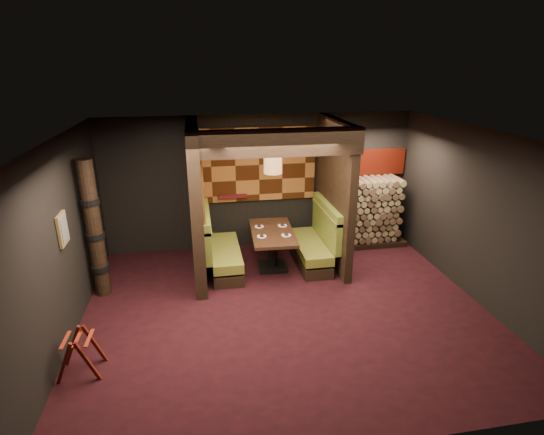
{
  "coord_description": "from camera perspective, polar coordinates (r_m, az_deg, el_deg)",
  "views": [
    {
      "loc": [
        -1.29,
        -5.88,
        3.84
      ],
      "look_at": [
        0.0,
        1.3,
        1.15
      ],
      "focal_mm": 28.0,
      "sensor_mm": 36.0,
      "label": 1
    }
  ],
  "objects": [
    {
      "name": "lacquer_shelf",
      "position": [
        8.96,
        -5.31,
        2.88
      ],
      "size": [
        0.6,
        0.12,
        0.07
      ],
      "primitive_type": "cube",
      "color": "#58141A",
      "rests_on": "wall_back"
    },
    {
      "name": "partition_right",
      "position": [
        8.37,
        8.32,
        3.24
      ],
      "size": [
        0.15,
        2.1,
        2.85
      ],
      "primitive_type": "cube",
      "color": "black",
      "rests_on": "floor"
    },
    {
      "name": "totem_column",
      "position": [
        7.67,
        -22.75,
        -1.65
      ],
      "size": [
        0.31,
        0.31,
        2.4
      ],
      "color": "black",
      "rests_on": "floor"
    },
    {
      "name": "firewood_stack",
      "position": [
        9.49,
        12.56,
        0.73
      ],
      "size": [
        1.73,
        0.7,
        1.5
      ],
      "color": "black",
      "rests_on": "floor"
    },
    {
      "name": "pendant_lamp",
      "position": [
        7.68,
        0.13,
        7.62
      ],
      "size": [
        0.33,
        0.33,
        0.91
      ],
      "color": "#A67143",
      "rests_on": "ceiling"
    },
    {
      "name": "mosaic_header",
      "position": [
        9.5,
        12.28,
        7.26
      ],
      "size": [
        1.83,
        0.1,
        0.56
      ],
      "primitive_type": "cube",
      "color": "maroon",
      "rests_on": "wall_back"
    },
    {
      "name": "tapa_side_panel",
      "position": [
        7.96,
        -9.47,
        5.48
      ],
      "size": [
        0.04,
        1.85,
        1.45
      ],
      "primitive_type": "cube",
      "color": "#A7622A",
      "rests_on": "partition_left"
    },
    {
      "name": "wall_right",
      "position": [
        7.82,
        26.09,
        0.11
      ],
      "size": [
        0.02,
        5.5,
        2.85
      ],
      "primitive_type": "cube",
      "color": "black",
      "rests_on": "ground"
    },
    {
      "name": "luggage_rack",
      "position": [
        6.27,
        -24.44,
        -16.11
      ],
      "size": [
        0.59,
        0.42,
        0.62
      ],
      "color": "#4F120B",
      "rests_on": "floor"
    },
    {
      "name": "booth_bench_right",
      "position": [
        8.57,
        5.73,
        -3.53
      ],
      "size": [
        0.68,
        1.6,
        1.14
      ],
      "color": "black",
      "rests_on": "floor"
    },
    {
      "name": "wall_left",
      "position": [
        6.66,
        -26.63,
        -3.3
      ],
      "size": [
        0.02,
        5.5,
        2.85
      ],
      "primitive_type": "cube",
      "color": "black",
      "rests_on": "ground"
    },
    {
      "name": "place_settings",
      "position": [
        8.14,
        0.06,
        -1.77
      ],
      "size": [
        0.67,
        0.71,
        0.03
      ],
      "color": "white",
      "rests_on": "dining_table"
    },
    {
      "name": "wall_back",
      "position": [
        9.07,
        -1.64,
        4.78
      ],
      "size": [
        6.5,
        0.02,
        2.85
      ],
      "primitive_type": "cube",
      "color": "black",
      "rests_on": "ground"
    },
    {
      "name": "wall_front",
      "position": [
        4.15,
        10.34,
        -15.7
      ],
      "size": [
        6.5,
        0.02,
        2.85
      ],
      "primitive_type": "cube",
      "color": "black",
      "rests_on": "ground"
    },
    {
      "name": "tapa_back_panel",
      "position": [
        8.92,
        -1.77,
        7.13
      ],
      "size": [
        2.4,
        0.06,
        1.55
      ],
      "primitive_type": "cube",
      "color": "#A7622A",
      "rests_on": "wall_back"
    },
    {
      "name": "ceiling",
      "position": [
        6.1,
        2.2,
        10.98
      ],
      "size": [
        6.5,
        5.5,
        0.02
      ],
      "primitive_type": "cube",
      "color": "black",
      "rests_on": "ground"
    },
    {
      "name": "partition_left",
      "position": [
        7.91,
        -10.13,
        2.13
      ],
      "size": [
        0.2,
        2.2,
        2.85
      ],
      "primitive_type": "cube",
      "color": "black",
      "rests_on": "floor"
    },
    {
      "name": "header_beam",
      "position": [
        6.81,
        0.7,
        10.0
      ],
      "size": [
        2.85,
        0.18,
        0.44
      ],
      "primitive_type": "cube",
      "color": "black",
      "rests_on": "partition_left"
    },
    {
      "name": "dining_table",
      "position": [
        8.23,
        0.06,
        -3.36
      ],
      "size": [
        0.88,
        1.52,
        0.78
      ],
      "color": "black",
      "rests_on": "floor"
    },
    {
      "name": "bay_front_post",
      "position": [
        8.63,
        8.35,
        3.77
      ],
      "size": [
        0.08,
        0.08,
        2.85
      ],
      "primitive_type": "cube",
      "color": "black",
      "rests_on": "floor"
    },
    {
      "name": "booth_bench_left",
      "position": [
        8.29,
        -7.01,
        -4.45
      ],
      "size": [
        0.68,
        1.6,
        1.14
      ],
      "color": "black",
      "rests_on": "floor"
    },
    {
      "name": "framed_picture",
      "position": [
        6.67,
        -26.31,
        -1.41
      ],
      "size": [
        0.05,
        0.36,
        0.46
      ],
      "color": "olive",
      "rests_on": "wall_left"
    },
    {
      "name": "floor",
      "position": [
        7.15,
        1.88,
        -12.37
      ],
      "size": [
        6.5,
        5.5,
        0.02
      ],
      "primitive_type": "cube",
      "color": "black",
      "rests_on": "ground"
    }
  ]
}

